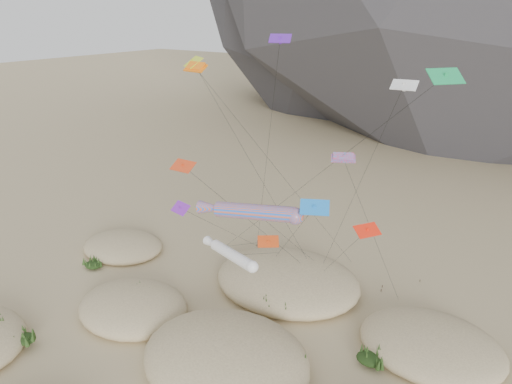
% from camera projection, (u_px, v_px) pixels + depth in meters
% --- Properties ---
extents(dunes, '(48.91, 40.71, 4.44)m').
position_uv_depth(dunes, '(217.00, 345.00, 43.10)').
color(dunes, '#CCB789').
rests_on(dunes, ground).
extents(dune_grass, '(44.05, 27.02, 1.56)m').
position_uv_depth(dune_grass, '(207.00, 349.00, 42.51)').
color(dune_grass, black).
rests_on(dune_grass, ground).
extents(kite_stakes, '(22.93, 5.56, 0.30)m').
position_uv_depth(kite_stakes, '(315.00, 267.00, 57.41)').
color(kite_stakes, '#3F2D1E').
rests_on(kite_stakes, ground).
extents(rainbow_tube_kite, '(9.18, 18.12, 14.22)m').
position_uv_depth(rainbow_tube_kite, '(251.00, 212.00, 39.03)').
color(rainbow_tube_kite, '#FA5C1A').
rests_on(rainbow_tube_kite, ground).
extents(white_tube_kite, '(9.28, 20.83, 10.42)m').
position_uv_depth(white_tube_kite, '(231.00, 254.00, 39.91)').
color(white_tube_kite, silver).
rests_on(white_tube_kite, ground).
extents(orange_parafoil, '(12.09, 14.65, 23.55)m').
position_uv_depth(orange_parafoil, '(198.00, 71.00, 45.97)').
color(orange_parafoil, orange).
rests_on(orange_parafoil, ground).
extents(multi_parafoil, '(5.08, 7.90, 16.62)m').
position_uv_depth(multi_parafoil, '(344.00, 160.00, 42.54)').
color(multi_parafoil, '#FD1A3C').
rests_on(multi_parafoil, ground).
extents(delta_kites, '(27.69, 17.14, 26.09)m').
position_uv_depth(delta_kites, '(283.00, 144.00, 41.51)').
color(delta_kites, white).
rests_on(delta_kites, ground).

